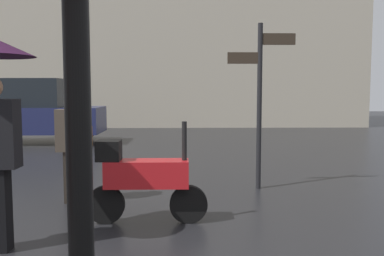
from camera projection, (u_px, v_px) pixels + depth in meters
The scene contains 4 objects.
pedestrian_with_bag at pixel (74, 142), 5.85m from camera, with size 0.48×0.24×1.54m.
parked_scooter at pixel (143, 178), 4.95m from camera, with size 1.46×0.32×1.23m.
parked_car_left at pixel (33, 111), 12.60m from camera, with size 4.05×1.84×1.97m.
street_signpost at pixel (260, 89), 6.63m from camera, with size 1.08×0.08×2.67m.
Camera 1 is at (0.10, -2.28, 1.59)m, focal length 38.64 mm.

